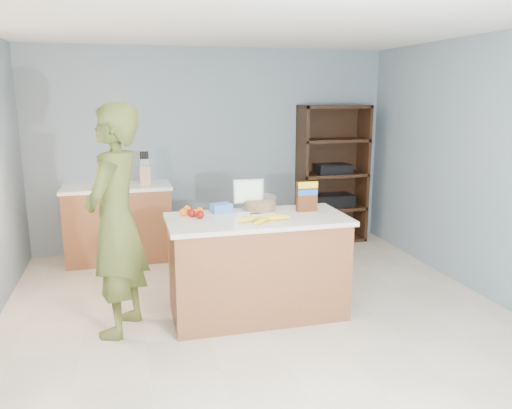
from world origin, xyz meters
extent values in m
cube|color=beige|center=(0.00, 0.00, 0.00)|extent=(4.50, 5.00, 0.02)
cube|color=slate|center=(0.00, 2.50, 1.25)|extent=(4.50, 0.02, 2.50)
cube|color=slate|center=(0.00, -2.50, 1.25)|extent=(4.50, 0.02, 2.50)
cube|color=slate|center=(2.25, 0.00, 1.25)|extent=(0.02, 5.00, 2.50)
cube|color=white|center=(0.00, 0.00, 2.50)|extent=(4.50, 5.00, 0.02)
cube|color=brown|center=(0.00, 0.30, 0.43)|extent=(1.50, 0.70, 0.86)
cube|color=silver|center=(0.00, 0.30, 0.88)|extent=(1.56, 0.76, 0.04)
cube|color=black|center=(0.00, 0.30, 0.05)|extent=(1.46, 0.66, 0.10)
cube|color=brown|center=(-1.20, 2.20, 0.43)|extent=(1.20, 0.60, 0.86)
cube|color=white|center=(-1.20, 2.20, 0.88)|extent=(1.24, 0.62, 0.04)
cube|color=black|center=(1.55, 2.48, 0.90)|extent=(0.90, 0.04, 1.80)
cube|color=black|center=(1.12, 2.30, 0.90)|extent=(0.04, 0.40, 1.80)
cube|color=black|center=(1.98, 2.30, 0.90)|extent=(0.04, 0.40, 1.80)
cube|color=black|center=(1.55, 2.30, 0.02)|extent=(0.90, 0.40, 0.04)
cube|color=black|center=(1.55, 2.30, 0.45)|extent=(0.90, 0.40, 0.04)
cube|color=black|center=(1.55, 2.30, 0.90)|extent=(0.90, 0.40, 0.04)
cube|color=black|center=(1.55, 2.30, 1.35)|extent=(0.90, 0.40, 0.04)
cube|color=black|center=(1.55, 2.30, 1.78)|extent=(0.90, 0.40, 0.04)
cube|color=black|center=(1.55, 2.30, 0.55)|extent=(0.55, 0.32, 0.16)
cube|color=black|center=(1.55, 2.30, 0.98)|extent=(0.45, 0.30, 0.12)
imported|color=#4C5522|center=(-1.18, 0.28, 0.94)|extent=(0.68, 0.81, 1.88)
cube|color=tan|center=(-0.87, 2.16, 1.01)|extent=(0.12, 0.10, 0.22)
cylinder|color=black|center=(-0.91, 2.16, 1.17)|extent=(0.02, 0.02, 0.09)
cylinder|color=black|center=(-0.89, 2.16, 1.17)|extent=(0.02, 0.02, 0.09)
cylinder|color=black|center=(-0.87, 2.16, 1.17)|extent=(0.02, 0.02, 0.09)
cylinder|color=black|center=(-0.85, 2.16, 1.17)|extent=(0.02, 0.02, 0.09)
cylinder|color=black|center=(-0.83, 2.16, 1.17)|extent=(0.02, 0.02, 0.09)
cube|color=white|center=(-0.05, 0.44, 0.90)|extent=(0.23, 0.13, 0.00)
cube|color=white|center=(0.07, 0.37, 0.90)|extent=(0.23, 0.13, 0.00)
ellipsoid|color=yellow|center=(-0.12, 0.15, 0.92)|extent=(0.21, 0.11, 0.05)
ellipsoid|color=yellow|center=(-0.02, 0.07, 0.92)|extent=(0.19, 0.17, 0.05)
ellipsoid|color=yellow|center=(0.08, 0.16, 0.92)|extent=(0.22, 0.09, 0.05)
ellipsoid|color=yellow|center=(0.14, 0.16, 0.92)|extent=(0.21, 0.10, 0.05)
sphere|color=maroon|center=(-0.55, 0.44, 0.93)|extent=(0.07, 0.07, 0.07)
sphere|color=maroon|center=(-0.49, 0.36, 0.93)|extent=(0.07, 0.07, 0.07)
sphere|color=orange|center=(-0.62, 0.51, 0.93)|extent=(0.06, 0.06, 0.06)
sphere|color=orange|center=(-0.57, 0.62, 0.93)|extent=(0.06, 0.06, 0.06)
sphere|color=orange|center=(-0.52, 0.47, 0.93)|extent=(0.06, 0.06, 0.06)
sphere|color=orange|center=(-0.47, 0.52, 0.93)|extent=(0.06, 0.06, 0.06)
sphere|color=orange|center=(-0.61, 0.50, 0.93)|extent=(0.06, 0.06, 0.06)
cube|color=blue|center=(-0.27, 0.56, 0.94)|extent=(0.20, 0.16, 0.08)
cylinder|color=#267219|center=(0.09, 0.55, 0.95)|extent=(0.27, 0.27, 0.09)
cylinder|color=white|center=(0.09, 0.55, 0.97)|extent=(0.30, 0.30, 0.13)
cylinder|color=silver|center=(-0.01, 0.61, 0.91)|extent=(0.12, 0.12, 0.01)
cylinder|color=silver|center=(-0.01, 0.61, 0.94)|extent=(0.02, 0.02, 0.05)
cube|color=silver|center=(-0.01, 0.61, 1.07)|extent=(0.28, 0.04, 0.22)
cube|color=yellow|center=(-0.01, 0.59, 1.07)|extent=(0.24, 0.00, 0.18)
cube|color=#592B14|center=(0.49, 0.40, 1.04)|extent=(0.19, 0.07, 0.28)
cube|color=yellow|center=(0.49, 0.40, 1.15)|extent=(0.19, 0.07, 0.06)
cube|color=blue|center=(0.49, 0.40, 1.08)|extent=(0.19, 0.07, 0.05)
camera|label=1|loc=(-1.07, -3.75, 1.94)|focal=35.00mm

